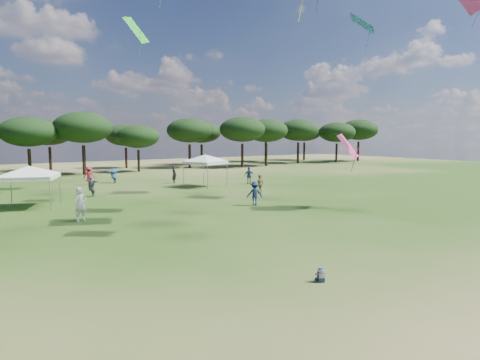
% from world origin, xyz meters
% --- Properties ---
extents(ground, '(140.00, 140.00, 0.00)m').
position_xyz_m(ground, '(0.00, 0.00, 0.00)').
color(ground, '#2F4F17').
rests_on(ground, ground).
extents(tree_line, '(108.78, 17.63, 7.77)m').
position_xyz_m(tree_line, '(2.39, 47.41, 5.42)').
color(tree_line, black).
rests_on(tree_line, ground).
extents(tent_left, '(6.16, 6.16, 3.03)m').
position_xyz_m(tent_left, '(-5.21, 22.49, 2.61)').
color(tent_left, gray).
rests_on(tent_left, ground).
extents(tent_right, '(5.70, 5.70, 3.26)m').
position_xyz_m(tent_right, '(9.61, 25.63, 2.84)').
color(tent_right, gray).
rests_on(tent_right, ground).
extents(toddler, '(0.36, 0.39, 0.47)m').
position_xyz_m(toddler, '(0.65, 2.27, 0.21)').
color(toddler, '#161A32').
rests_on(toddler, ground).
extents(festival_crowd, '(30.07, 19.51, 1.90)m').
position_xyz_m(festival_crowd, '(-1.91, 25.27, 0.84)').
color(festival_crowd, navy).
rests_on(festival_crowd, ground).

